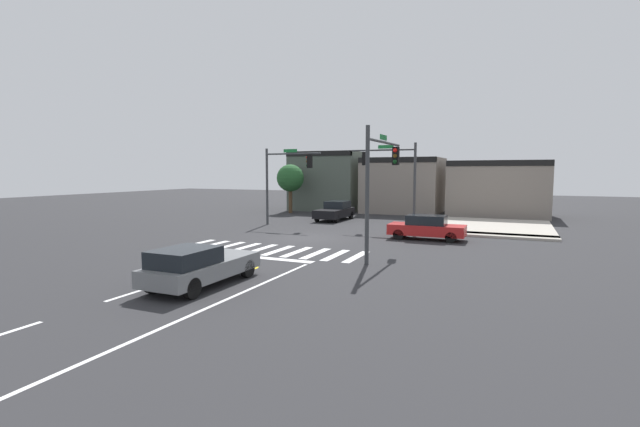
% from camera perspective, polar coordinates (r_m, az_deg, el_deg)
% --- Properties ---
extents(ground_plane, '(120.00, 120.00, 0.00)m').
position_cam_1_polar(ground_plane, '(26.89, -1.67, -3.15)').
color(ground_plane, '#2B2B2D').
extents(crosswalk_near, '(9.85, 3.03, 0.01)m').
position_cam_1_polar(crosswalk_near, '(22.96, -6.54, -4.66)').
color(crosswalk_near, silver).
rests_on(crosswalk_near, ground_plane).
extents(lane_markings, '(6.80, 18.75, 0.01)m').
position_cam_1_polar(lane_markings, '(16.74, -15.26, -8.61)').
color(lane_markings, white).
rests_on(lane_markings, ground_plane).
extents(bike_detector_marking, '(0.92, 0.92, 0.01)m').
position_cam_1_polar(bike_detector_marking, '(18.90, -9.35, -6.89)').
color(bike_detector_marking, yellow).
rests_on(bike_detector_marking, ground_plane).
extents(curb_corner_northeast, '(10.00, 10.60, 0.15)m').
position_cam_1_polar(curb_corner_northeast, '(33.76, 18.66, -1.56)').
color(curb_corner_northeast, '#B2AA9E').
rests_on(curb_corner_northeast, ground_plane).
extents(storefront_row, '(24.25, 6.71, 6.04)m').
position_cam_1_polar(storefront_row, '(44.10, 11.71, 3.64)').
color(storefront_row, '#4C564C').
rests_on(storefront_row, ground_plane).
extents(traffic_signal_northwest, '(4.53, 0.32, 5.73)m').
position_cam_1_polar(traffic_signal_northwest, '(32.87, -4.48, 5.31)').
color(traffic_signal_northwest, '#383A3D').
rests_on(traffic_signal_northwest, ground_plane).
extents(traffic_signal_northeast, '(4.63, 0.32, 5.96)m').
position_cam_1_polar(traffic_signal_northeast, '(31.01, 9.31, 5.50)').
color(traffic_signal_northeast, '#383A3D').
rests_on(traffic_signal_northeast, ground_plane).
extents(traffic_signal_southeast, '(0.32, 5.43, 5.96)m').
position_cam_1_polar(traffic_signal_southeast, '(20.92, 7.87, 5.55)').
color(traffic_signal_southeast, '#383A3D').
rests_on(traffic_signal_southeast, ground_plane).
extents(car_black, '(1.93, 4.77, 1.55)m').
position_cam_1_polar(car_black, '(36.72, 1.97, 0.34)').
color(car_black, black).
rests_on(car_black, ground_plane).
extents(car_red, '(4.39, 1.72, 1.45)m').
position_cam_1_polar(car_red, '(26.85, 13.59, -1.74)').
color(car_red, red).
rests_on(car_red, ground_plane).
extents(car_gray, '(1.86, 4.64, 1.45)m').
position_cam_1_polar(car_gray, '(16.09, -15.42, -6.51)').
color(car_gray, slate).
rests_on(car_gray, ground_plane).
extents(roadside_tree, '(2.63, 2.63, 4.72)m').
position_cam_1_polar(roadside_tree, '(42.92, -3.85, 4.55)').
color(roadside_tree, '#4C3823').
rests_on(roadside_tree, ground_plane).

